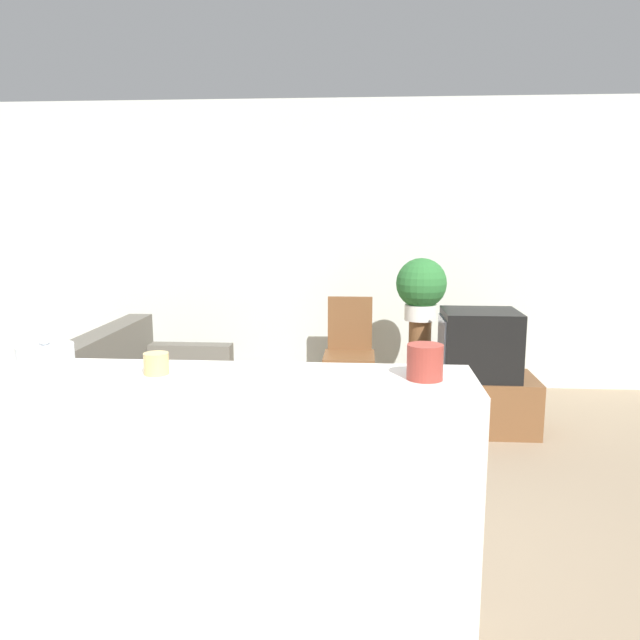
% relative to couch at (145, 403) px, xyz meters
% --- Properties ---
extents(ground_plane, '(14.00, 14.00, 0.00)m').
position_rel_couch_xyz_m(ground_plane, '(0.87, -1.80, -0.28)').
color(ground_plane, gray).
extents(wall_back, '(9.00, 0.06, 2.70)m').
position_rel_couch_xyz_m(wall_back, '(0.87, 1.63, 1.07)').
color(wall_back, silver).
rests_on(wall_back, ground_plane).
extents(couch, '(0.90, 1.63, 0.81)m').
position_rel_couch_xyz_m(couch, '(0.00, 0.00, 0.00)').
color(couch, '#605B51').
rests_on(couch, ground_plane).
extents(tv_stand, '(0.88, 0.55, 0.42)m').
position_rel_couch_xyz_m(tv_stand, '(2.50, 0.40, -0.07)').
color(tv_stand, brown).
rests_on(tv_stand, ground_plane).
extents(television, '(0.58, 0.50, 0.51)m').
position_rel_couch_xyz_m(television, '(2.49, 0.40, 0.40)').
color(television, black).
rests_on(television, tv_stand).
extents(wooden_chair, '(0.44, 0.44, 0.93)m').
position_rel_couch_xyz_m(wooden_chair, '(1.49, 1.04, 0.23)').
color(wooden_chair, brown).
rests_on(wooden_chair, ground_plane).
extents(plant_stand, '(0.19, 0.19, 0.77)m').
position_rel_couch_xyz_m(plant_stand, '(2.09, 0.90, 0.11)').
color(plant_stand, brown).
rests_on(plant_stand, ground_plane).
extents(potted_plant, '(0.42, 0.42, 0.52)m').
position_rel_couch_xyz_m(potted_plant, '(2.09, 0.90, 0.78)').
color(potted_plant, white).
rests_on(potted_plant, plant_stand).
extents(foreground_counter, '(2.31, 0.44, 1.09)m').
position_rel_couch_xyz_m(foreground_counter, '(0.87, -2.16, 0.27)').
color(foreground_counter, silver).
rests_on(foreground_counter, ground_plane).
extents(decorative_bowl, '(0.20, 0.20, 0.15)m').
position_rel_couch_xyz_m(decorative_bowl, '(0.44, -2.16, 0.87)').
color(decorative_bowl, silver).
rests_on(decorative_bowl, foreground_counter).
extents(candle_jar, '(0.09, 0.09, 0.08)m').
position_rel_couch_xyz_m(candle_jar, '(0.86, -2.16, 0.85)').
color(candle_jar, tan).
rests_on(candle_jar, foreground_counter).
extents(coffee_tin, '(0.13, 0.13, 0.13)m').
position_rel_couch_xyz_m(coffee_tin, '(1.84, -2.16, 0.88)').
color(coffee_tin, '#99382D').
rests_on(coffee_tin, foreground_counter).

